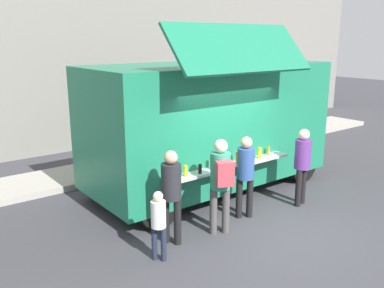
{
  "coord_description": "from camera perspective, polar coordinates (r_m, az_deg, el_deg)",
  "views": [
    {
      "loc": [
        -5.61,
        -4.84,
        3.52
      ],
      "look_at": [
        -0.28,
        2.07,
        1.3
      ],
      "focal_mm": 38.8,
      "sensor_mm": 36.0,
      "label": 1
    }
  ],
  "objects": [
    {
      "name": "curb_strip",
      "position": [
        10.71,
        -24.19,
        -5.8
      ],
      "size": [
        28.0,
        1.6,
        0.15
      ],
      "primitive_type": "cube",
      "color": "#9E998E",
      "rests_on": "ground"
    },
    {
      "name": "customer_front_ordering",
      "position": [
        8.27,
        7.34,
        -3.56
      ],
      "size": [
        0.34,
        0.34,
        1.68
      ],
      "rotation": [
        0.0,
        0.0,
        1.09
      ],
      "color": "black",
      "rests_on": "ground"
    },
    {
      "name": "customer_extra_browsing",
      "position": [
        9.14,
        14.94,
        -2.17
      ],
      "size": [
        0.35,
        0.34,
        1.69
      ],
      "rotation": [
        0.0,
        0.0,
        1.82
      ],
      "color": "black",
      "rests_on": "ground"
    },
    {
      "name": "customer_rear_waiting",
      "position": [
        7.17,
        -2.88,
        -6.2
      ],
      "size": [
        0.35,
        0.35,
        1.7
      ],
      "rotation": [
        0.0,
        0.0,
        0.56
      ],
      "color": "black",
      "rests_on": "ground"
    },
    {
      "name": "food_truck_main",
      "position": [
        9.71,
        2.4,
        2.99
      ],
      "size": [
        5.74,
        3.27,
        3.8
      ],
      "rotation": [
        0.0,
        0.0,
        0.0
      ],
      "color": "#1A7350",
      "rests_on": "ground"
    },
    {
      "name": "child_near_queue",
      "position": [
        6.76,
        -4.63,
        -10.33
      ],
      "size": [
        0.24,
        0.24,
        1.19
      ],
      "rotation": [
        0.0,
        0.0,
        0.65
      ],
      "color": "#1D2438",
      "rests_on": "ground"
    },
    {
      "name": "trash_bin",
      "position": [
        14.02,
        7.53,
        1.44
      ],
      "size": [
        0.6,
        0.6,
        0.87
      ],
      "primitive_type": "cylinder",
      "color": "#2B5F38",
      "rests_on": "ground"
    },
    {
      "name": "customer_mid_with_backpack",
      "position": [
        7.49,
        3.99,
        -4.62
      ],
      "size": [
        0.48,
        0.59,
        1.8
      ],
      "rotation": [
        0.0,
        0.0,
        1.13
      ],
      "color": "#494543",
      "rests_on": "ground"
    },
    {
      "name": "ground_plane",
      "position": [
        8.2,
        10.67,
        -11.41
      ],
      "size": [
        60.0,
        60.0,
        0.0
      ],
      "primitive_type": "plane",
      "color": "#38383D"
    }
  ]
}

